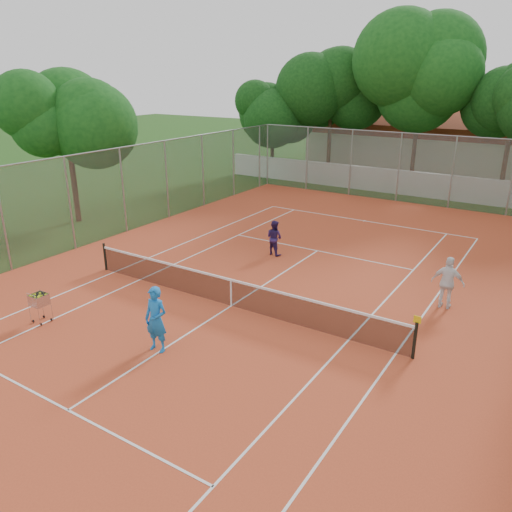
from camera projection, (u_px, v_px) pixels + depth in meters
The scene contains 12 objects.
ground at pixel (231, 306), 16.34m from camera, with size 120.00×120.00×0.00m, color #193D10.
court_pad at pixel (231, 306), 16.33m from camera, with size 18.00×34.00×0.02m, color #C14825.
court_lines at pixel (231, 306), 16.33m from camera, with size 10.98×23.78×0.01m, color white.
tennis_net at pixel (231, 292), 16.16m from camera, with size 11.88×0.10×0.98m, color black.
perimeter_fence at pixel (230, 249), 15.65m from camera, with size 18.00×34.00×4.00m, color slate.
boundary_wall at pixel (407, 183), 31.11m from camera, with size 26.00×0.30×1.50m, color white.
clubhouse at pixel (421, 140), 39.52m from camera, with size 16.40×9.00×4.40m, color beige.
tropical_trees at pixel (428, 109), 32.01m from camera, with size 29.00×19.00×10.00m, color #0C330F.
player_near at pixel (156, 320), 13.42m from camera, with size 0.68×0.45×1.87m, color blue.
player_far_left at pixel (274, 238), 20.73m from camera, with size 0.72×0.56×1.48m, color #2A1C54.
player_far_right at pixel (448, 283), 15.93m from camera, with size 1.02×0.42×1.74m, color white.
ball_hopper at pixel (40, 307), 15.11m from camera, with size 0.48×0.48×1.01m, color #B1B2B8.
Camera 1 is at (8.64, -12.00, 7.19)m, focal length 35.00 mm.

